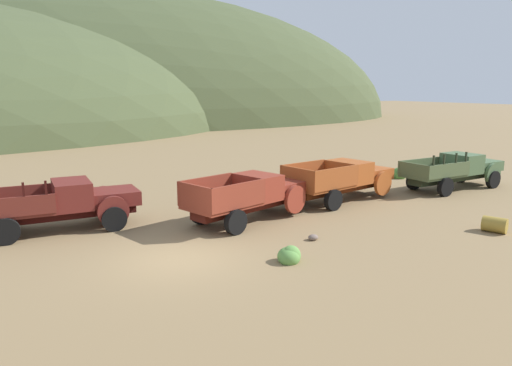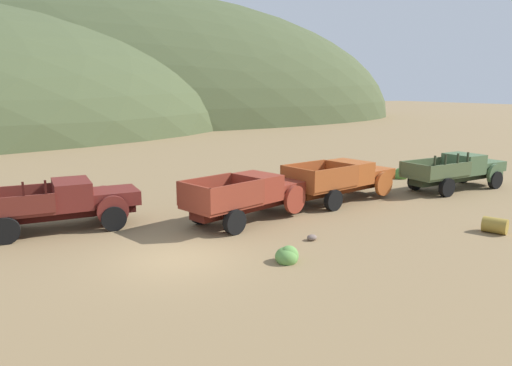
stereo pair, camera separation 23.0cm
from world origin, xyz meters
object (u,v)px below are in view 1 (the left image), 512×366
(truck_oxide_orange, at_px, (346,179))
(oil_drum_foreground, at_px, (495,225))
(truck_oxblood, at_px, (70,203))
(truck_weathered_green, at_px, (460,170))
(truck_rust_red, at_px, (254,195))

(truck_oxide_orange, distance_m, oil_drum_foreground, 7.34)
(truck_oxblood, xyz_separation_m, oil_drum_foreground, (14.25, -7.95, -0.71))
(truck_oxblood, height_order, truck_weathered_green, same)
(truck_oxblood, height_order, truck_oxide_orange, truck_oxblood)
(truck_oxblood, xyz_separation_m, truck_oxide_orange, (12.69, -0.82, 0.03))
(truck_oxide_orange, relative_size, truck_weathered_green, 0.96)
(truck_rust_red, xyz_separation_m, truck_oxide_orange, (5.69, 1.23, 0.01))
(truck_oxblood, distance_m, truck_rust_red, 7.29)
(truck_oxide_orange, bearing_deg, truck_oxblood, 164.23)
(truck_rust_red, bearing_deg, truck_oxblood, 145.65)
(truck_oxide_orange, bearing_deg, truck_rust_red, -179.89)
(truck_rust_red, relative_size, truck_oxide_orange, 0.95)
(truck_rust_red, height_order, truck_weathered_green, truck_weathered_green)
(truck_oxblood, distance_m, oil_drum_foreground, 16.33)
(truck_rust_red, height_order, oil_drum_foreground, truck_rust_red)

